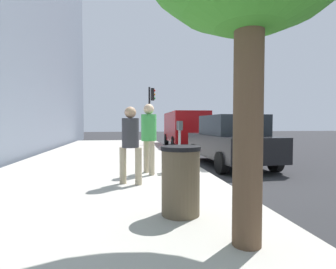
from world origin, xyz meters
TOP-DOWN VIEW (x-y plane):
  - ground_plane at (0.00, 0.00)m, footprint 80.00×80.00m
  - sidewalk_slab at (0.00, 3.00)m, footprint 28.00×6.00m
  - parking_meter at (-0.15, 0.74)m, footprint 0.36×0.12m
  - pedestrian_at_meter at (-0.55, 1.65)m, footprint 0.54×0.40m
  - pedestrian_bystander at (-1.70, 2.14)m, footprint 0.37×0.49m
  - parked_sedan_near at (1.30, -1.35)m, footprint 4.46×2.09m
  - parked_van_far at (8.83, -1.35)m, footprint 5.24×2.21m
  - traffic_signal at (9.13, 0.74)m, footprint 0.24×0.44m
  - trash_bin at (-3.80, 1.44)m, footprint 0.59×0.59m

SIDE VIEW (x-z plane):
  - ground_plane at x=0.00m, z-range 0.00..0.00m
  - sidewalk_slab at x=0.00m, z-range 0.00..0.15m
  - trash_bin at x=-3.80m, z-range 0.15..1.16m
  - parked_sedan_near at x=1.30m, z-range 0.01..1.78m
  - pedestrian_bystander at x=-1.70m, z-range 0.29..2.00m
  - parking_meter at x=-0.15m, z-range 0.46..1.87m
  - parked_van_far at x=8.83m, z-range 0.17..2.35m
  - pedestrian_at_meter at x=-0.55m, z-range 0.33..2.19m
  - traffic_signal at x=9.13m, z-range 0.78..4.38m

